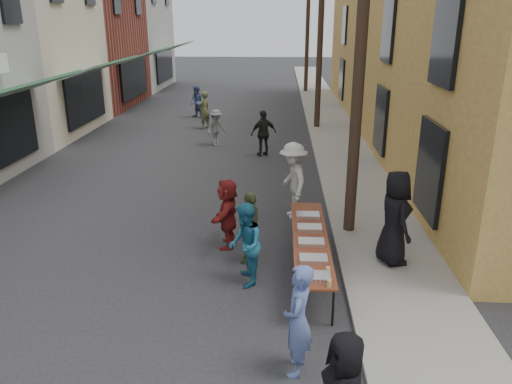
# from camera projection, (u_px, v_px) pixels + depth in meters

# --- Properties ---
(ground) EXTENTS (120.00, 120.00, 0.00)m
(ground) POSITION_uv_depth(u_px,v_px,m) (138.00, 293.00, 9.37)
(ground) COLOR #28282B
(ground) RESTS_ON ground
(sidewalk) EXTENTS (2.20, 60.00, 0.10)m
(sidewalk) POSITION_uv_depth(u_px,v_px,m) (332.00, 127.00, 23.25)
(sidewalk) COLOR gray
(sidewalk) RESTS_ON ground
(storefront_row) EXTENTS (8.00, 37.00, 9.00)m
(storefront_row) POSITION_uv_depth(u_px,v_px,m) (4.00, 36.00, 22.58)
(storefront_row) COLOR maroon
(storefront_row) RESTS_ON ground
(building_ochre) EXTENTS (10.00, 28.00, 10.00)m
(building_ochre) POSITION_uv_depth(u_px,v_px,m) (490.00, 15.00, 20.38)
(building_ochre) COLOR #A9813C
(building_ochre) RESTS_ON ground
(utility_pole_near) EXTENTS (0.26, 0.26, 9.00)m
(utility_pole_near) POSITION_uv_depth(u_px,v_px,m) (361.00, 37.00, 10.50)
(utility_pole_near) COLOR #2D2116
(utility_pole_near) RESTS_ON ground
(utility_pole_mid) EXTENTS (0.26, 0.26, 9.00)m
(utility_pole_mid) POSITION_uv_depth(u_px,v_px,m) (321.00, 27.00, 21.81)
(utility_pole_mid) COLOR #2D2116
(utility_pole_mid) RESTS_ON ground
(utility_pole_far) EXTENTS (0.26, 0.26, 9.00)m
(utility_pole_far) POSITION_uv_depth(u_px,v_px,m) (308.00, 24.00, 33.12)
(utility_pole_far) COLOR #2D2116
(utility_pole_far) RESTS_ON ground
(serving_table) EXTENTS (0.70, 4.00, 0.75)m
(serving_table) POSITION_uv_depth(u_px,v_px,m) (310.00, 240.00, 9.92)
(serving_table) COLOR maroon
(serving_table) RESTS_ON ground
(catering_tray_sausage) EXTENTS (0.50, 0.33, 0.08)m
(catering_tray_sausage) POSITION_uv_depth(u_px,v_px,m) (316.00, 277.00, 8.34)
(catering_tray_sausage) COLOR maroon
(catering_tray_sausage) RESTS_ON serving_table
(catering_tray_foil_b) EXTENTS (0.50, 0.33, 0.08)m
(catering_tray_foil_b) POSITION_uv_depth(u_px,v_px,m) (313.00, 259.00, 8.95)
(catering_tray_foil_b) COLOR #B2B2B7
(catering_tray_foil_b) RESTS_ON serving_table
(catering_tray_buns) EXTENTS (0.50, 0.33, 0.08)m
(catering_tray_buns) POSITION_uv_depth(u_px,v_px,m) (311.00, 242.00, 9.61)
(catering_tray_buns) COLOR tan
(catering_tray_buns) RESTS_ON serving_table
(catering_tray_foil_d) EXTENTS (0.50, 0.33, 0.08)m
(catering_tray_foil_d) POSITION_uv_depth(u_px,v_px,m) (309.00, 228.00, 10.27)
(catering_tray_foil_d) COLOR #B2B2B7
(catering_tray_foil_d) RESTS_ON serving_table
(catering_tray_buns_end) EXTENTS (0.50, 0.33, 0.08)m
(catering_tray_buns_end) POSITION_uv_depth(u_px,v_px,m) (308.00, 215.00, 10.93)
(catering_tray_buns_end) COLOR tan
(catering_tray_buns_end) RESTS_ON serving_table
(condiment_jar_a) EXTENTS (0.07, 0.07, 0.08)m
(condiment_jar_a) POSITION_uv_depth(u_px,v_px,m) (303.00, 285.00, 8.07)
(condiment_jar_a) COLOR #A57F26
(condiment_jar_a) RESTS_ON serving_table
(condiment_jar_b) EXTENTS (0.07, 0.07, 0.08)m
(condiment_jar_b) POSITION_uv_depth(u_px,v_px,m) (303.00, 282.00, 8.16)
(condiment_jar_b) COLOR #A57F26
(condiment_jar_b) RESTS_ON serving_table
(condiment_jar_c) EXTENTS (0.07, 0.07, 0.08)m
(condiment_jar_c) POSITION_uv_depth(u_px,v_px,m) (303.00, 279.00, 8.26)
(condiment_jar_c) COLOR #A57F26
(condiment_jar_c) RESTS_ON serving_table
(cup_stack) EXTENTS (0.08, 0.08, 0.12)m
(cup_stack) POSITION_uv_depth(u_px,v_px,m) (329.00, 284.00, 8.09)
(cup_stack) COLOR tan
(cup_stack) RESTS_ON serving_table
(guest_front_b) EXTENTS (0.51, 0.69, 1.71)m
(guest_front_b) POSITION_uv_depth(u_px,v_px,m) (298.00, 321.00, 7.02)
(guest_front_b) COLOR #566BA7
(guest_front_b) RESTS_ON ground
(guest_front_c) EXTENTS (0.70, 0.86, 1.64)m
(guest_front_c) POSITION_uv_depth(u_px,v_px,m) (245.00, 245.00, 9.45)
(guest_front_c) COLOR #206788
(guest_front_c) RESTS_ON ground
(guest_front_d) EXTENTS (1.01, 1.41, 1.96)m
(guest_front_d) POSITION_uv_depth(u_px,v_px,m) (293.00, 180.00, 12.67)
(guest_front_d) COLOR beige
(guest_front_d) RESTS_ON ground
(guest_front_e) EXTENTS (0.55, 0.97, 1.55)m
(guest_front_e) POSITION_uv_depth(u_px,v_px,m) (251.00, 227.00, 10.35)
(guest_front_e) COLOR #505732
(guest_front_e) RESTS_ON ground
(guest_queue_back) EXTENTS (0.58, 1.50, 1.58)m
(guest_queue_back) POSITION_uv_depth(u_px,v_px,m) (227.00, 213.00, 11.07)
(guest_queue_back) COLOR maroon
(guest_queue_back) RESTS_ON ground
(server) EXTENTS (0.82, 1.07, 1.96)m
(server) POSITION_uv_depth(u_px,v_px,m) (395.00, 218.00, 10.04)
(server) COLOR black
(server) RESTS_ON sidewalk
(passerby_left) EXTENTS (1.02, 1.07, 1.46)m
(passerby_left) POSITION_uv_depth(u_px,v_px,m) (216.00, 128.00, 19.97)
(passerby_left) COLOR slate
(passerby_left) RESTS_ON ground
(passerby_mid) EXTENTS (1.08, 0.80, 1.71)m
(passerby_mid) POSITION_uv_depth(u_px,v_px,m) (264.00, 133.00, 18.40)
(passerby_mid) COLOR black
(passerby_mid) RESTS_ON ground
(passerby_right) EXTENTS (0.70, 0.75, 1.73)m
(passerby_right) POSITION_uv_depth(u_px,v_px,m) (204.00, 110.00, 22.99)
(passerby_right) COLOR brown
(passerby_right) RESTS_ON ground
(passerby_far) EXTENTS (1.00, 0.98, 1.62)m
(passerby_far) POSITION_uv_depth(u_px,v_px,m) (197.00, 102.00, 25.51)
(passerby_far) COLOR #485E8B
(passerby_far) RESTS_ON ground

